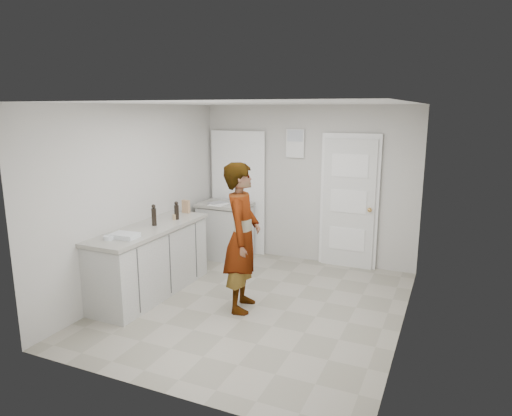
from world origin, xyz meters
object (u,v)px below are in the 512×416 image
at_px(spice_jar, 174,217).
at_px(oil_cruet_a, 177,211).
at_px(oil_cruet_b, 154,215).
at_px(cake_mix_box, 186,206).
at_px(egg_bowl, 109,238).
at_px(person, 242,237).
at_px(baking_dish, 125,236).

relative_size(spice_jar, oil_cruet_a, 0.29).
bearing_deg(oil_cruet_b, oil_cruet_a, 78.78).
relative_size(cake_mix_box, egg_bowl, 1.56).
bearing_deg(egg_bowl, spice_jar, 82.26).
distance_m(person, egg_bowl, 1.58).
bearing_deg(spice_jar, cake_mix_box, 100.92).
relative_size(spice_jar, egg_bowl, 0.62).
height_order(cake_mix_box, oil_cruet_b, oil_cruet_b).
xyz_separation_m(spice_jar, baking_dish, (-0.03, -1.01, -0.01)).
distance_m(cake_mix_box, baking_dish, 1.45).
bearing_deg(spice_jar, oil_cruet_a, 59.85).
distance_m(person, oil_cruet_b, 1.30).
relative_size(cake_mix_box, baking_dish, 0.58).
distance_m(spice_jar, oil_cruet_b, 0.39).
distance_m(cake_mix_box, egg_bowl, 1.59).
bearing_deg(oil_cruet_a, person, -19.17).
height_order(person, baking_dish, person).
height_order(person, cake_mix_box, person).
bearing_deg(egg_bowl, baking_dish, 47.40).
distance_m(spice_jar, oil_cruet_a, 0.09).
xyz_separation_m(spice_jar, egg_bowl, (-0.16, -1.14, -0.01)).
bearing_deg(spice_jar, egg_bowl, -97.74).
distance_m(oil_cruet_a, oil_cruet_b, 0.42).
height_order(oil_cruet_b, egg_bowl, oil_cruet_b).
xyz_separation_m(oil_cruet_b, baking_dish, (0.03, -0.63, -0.11)).
relative_size(person, egg_bowl, 14.97).
height_order(person, spice_jar, person).
height_order(spice_jar, oil_cruet_b, oil_cruet_b).
distance_m(oil_cruet_a, egg_bowl, 1.19).
relative_size(spice_jar, oil_cruet_b, 0.26).
bearing_deg(baking_dish, oil_cruet_b, 92.75).
xyz_separation_m(cake_mix_box, baking_dish, (0.05, -1.45, -0.07)).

